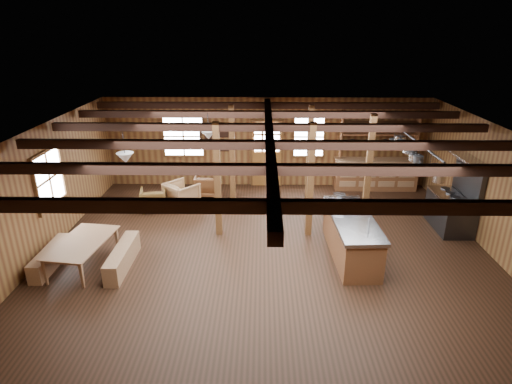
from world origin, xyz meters
TOP-DOWN VIEW (x-y plane):
  - room at (0.00, 0.00)m, footprint 10.04×9.04m
  - ceiling_joists at (0.00, 0.18)m, footprint 9.80×8.82m
  - timber_posts at (0.52, 2.08)m, footprint 3.95×2.35m
  - back_door at (0.00, 4.45)m, footprint 1.02×0.08m
  - window_back_left at (-2.60, 4.46)m, footprint 1.32×0.06m
  - window_back_right at (1.30, 4.46)m, footprint 1.02×0.06m
  - window_left at (-4.96, 0.50)m, footprint 0.14×1.24m
  - notice_boards at (-1.50, 4.46)m, footprint 1.08×0.03m
  - back_counter at (3.40, 4.20)m, footprint 2.55×0.60m
  - pendant_lamps at (-2.25, 1.00)m, footprint 1.86×2.36m
  - pot_rack at (3.10, 0.29)m, footprint 0.39×3.00m
  - kitchen_island at (1.83, -0.04)m, footprint 0.98×2.53m
  - step_stool at (2.18, -0.45)m, footprint 0.52×0.38m
  - commercial_range at (4.65, 1.40)m, footprint 0.79×1.51m
  - dining_table at (-3.90, -0.60)m, footprint 1.16×1.81m
  - bench_wall at (-4.65, -0.60)m, footprint 0.28×1.51m
  - bench_aisle at (-3.11, -0.60)m, footprint 0.31×1.64m
  - armchair_a at (-3.16, 2.41)m, footprint 0.80×0.82m
  - armchair_b at (-1.80, 3.54)m, footprint 0.71×0.73m
  - armchair_c at (-2.41, 2.65)m, footprint 1.12×1.12m
  - counter_pot at (1.68, 0.89)m, footprint 0.29×0.29m
  - bowl at (1.59, 0.20)m, footprint 0.33×0.33m

SIDE VIEW (x-z plane):
  - bench_wall at x=-4.65m, z-range 0.00..0.41m
  - step_stool at x=2.18m, z-range 0.00..0.44m
  - bench_aisle at x=-3.11m, z-range 0.00..0.45m
  - dining_table at x=-3.90m, z-range 0.00..0.60m
  - armchair_a at x=-3.16m, z-range 0.00..0.64m
  - armchair_b at x=-1.80m, z-range 0.00..0.65m
  - armchair_c at x=-2.41m, z-range 0.00..0.73m
  - kitchen_island at x=1.83m, z-range -0.12..1.08m
  - back_counter at x=3.40m, z-range -0.62..1.83m
  - commercial_range at x=4.65m, z-range -0.32..1.55m
  - back_door at x=0.00m, z-range -0.19..1.96m
  - bowl at x=1.59m, z-range 0.94..1.01m
  - counter_pot at x=1.68m, z-range 0.94..1.11m
  - room at x=0.00m, z-range -0.02..2.82m
  - timber_posts at x=0.52m, z-range 0.00..2.80m
  - window_back_left at x=-2.60m, z-range 0.94..2.26m
  - window_back_right at x=1.30m, z-range 0.94..2.26m
  - window_left at x=-4.96m, z-range 0.94..2.26m
  - notice_boards at x=-1.50m, z-range 1.19..2.09m
  - pendant_lamps at x=-2.25m, z-range 1.92..2.58m
  - pot_rack at x=3.10m, z-range 2.05..2.51m
  - ceiling_joists at x=0.00m, z-range 2.59..2.77m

